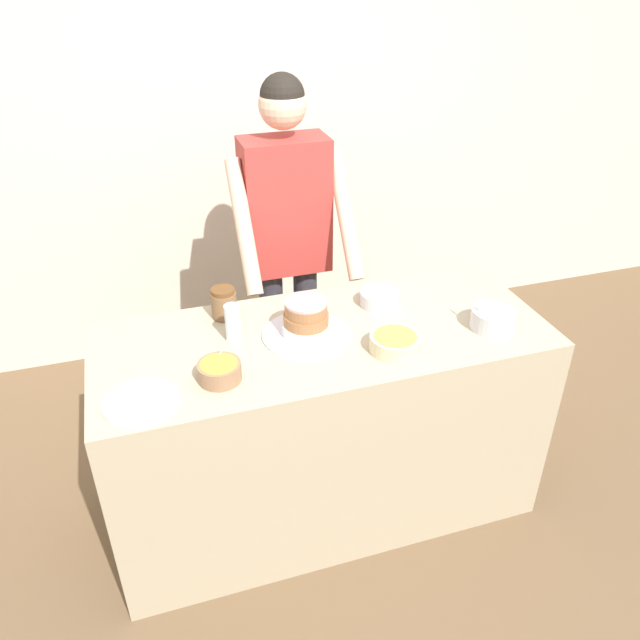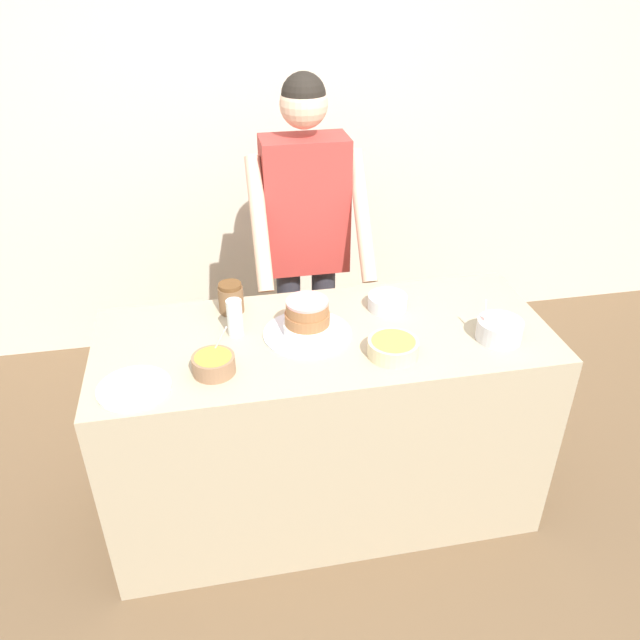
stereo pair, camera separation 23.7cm
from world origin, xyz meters
name	(u,v)px [view 1 (the left image)]	position (x,y,z in m)	size (l,w,h in m)	color
ground_plane	(350,561)	(0.00, 0.00, 0.00)	(14.00, 14.00, 0.00)	brown
wall_back	(238,136)	(0.00, 1.94, 1.30)	(10.00, 0.05, 2.60)	beige
counter	(323,424)	(0.00, 0.37, 0.46)	(1.80, 0.73, 0.93)	tan
person_baker	(287,226)	(0.05, 1.11, 1.08)	(0.55, 0.49, 1.78)	#2D2D38
cake	(306,322)	(-0.07, 0.38, 0.99)	(0.35, 0.35, 0.15)	silver
frosting_bowl_orange	(219,371)	(-0.44, 0.20, 0.96)	(0.16, 0.16, 0.16)	#936B4C
frosting_bowl_olive	(395,342)	(0.22, 0.18, 0.96)	(0.19, 0.19, 0.06)	beige
frosting_bowl_white	(380,298)	(0.30, 0.52, 0.96)	(0.16, 0.16, 0.06)	silver
frosting_bowl_pink	(493,318)	(0.66, 0.21, 0.97)	(0.18, 0.18, 0.16)	silver
drinking_glass	(233,323)	(-0.34, 0.43, 1.00)	(0.06, 0.06, 0.15)	silver
ceramic_plate	(140,401)	(-0.72, 0.15, 0.93)	(0.26, 0.26, 0.01)	white
stoneware_jar	(224,303)	(-0.35, 0.62, 0.99)	(0.10, 0.10, 0.13)	brown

